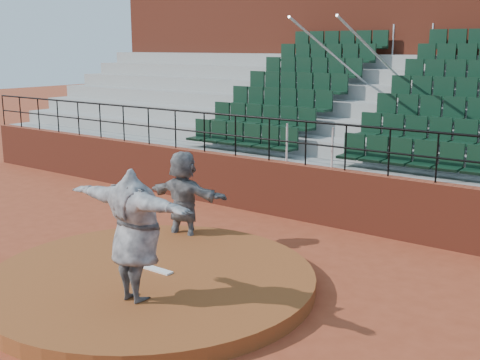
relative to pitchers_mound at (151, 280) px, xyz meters
name	(u,v)px	position (x,y,z in m)	size (l,w,h in m)	color
ground	(151,287)	(0.00, 0.00, -0.12)	(90.00, 90.00, 0.00)	#983D22
pitchers_mound	(151,280)	(0.00, 0.00, 0.00)	(5.50, 5.50, 0.25)	brown
pitching_rubber	(157,270)	(0.00, 0.15, 0.14)	(0.60, 0.15, 0.03)	white
boundary_wall	(305,193)	(0.00, 5.00, 0.53)	(24.00, 0.30, 1.30)	maroon
wall_railing	(306,133)	(0.00, 5.00, 1.90)	(24.04, 0.05, 1.03)	black
seating_deck	(373,139)	(0.00, 8.65, 1.32)	(24.00, 5.97, 4.63)	gray
press_box_facade	(429,59)	(0.00, 12.60, 3.43)	(24.00, 3.00, 7.10)	maroon
pitcher	(135,235)	(0.59, -0.87, 1.13)	(2.47, 0.67, 2.01)	black
fielder	(184,198)	(-1.04, 2.00, 0.85)	(1.80, 0.57, 1.94)	black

